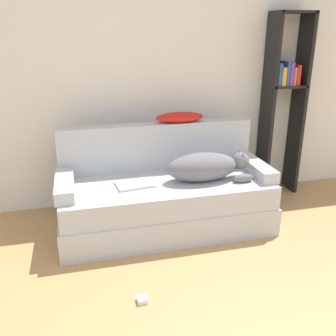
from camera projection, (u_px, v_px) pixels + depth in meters
wall_back at (168, 68)px, 3.65m from camera, size 7.98×0.06×2.70m
couch at (165, 204)px, 3.36m from camera, size 1.85×0.82×0.46m
couch_backrest at (157, 146)px, 3.51m from camera, size 1.81×0.15×0.43m
couch_arm_left at (65, 184)px, 3.06m from camera, size 0.15×0.63×0.10m
couch_arm_right at (255, 167)px, 3.45m from camera, size 0.15×0.63×0.10m
dog at (206, 167)px, 3.24m from camera, size 0.75×0.31×0.25m
laptop at (135, 184)px, 3.17m from camera, size 0.34×0.25×0.02m
throw_pillow at (180, 117)px, 3.48m from camera, size 0.46×0.20×0.09m
bookshelf at (284, 96)px, 3.86m from camera, size 0.40×0.26×1.87m
power_adapter at (142, 300)px, 2.48m from camera, size 0.07×0.07×0.03m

